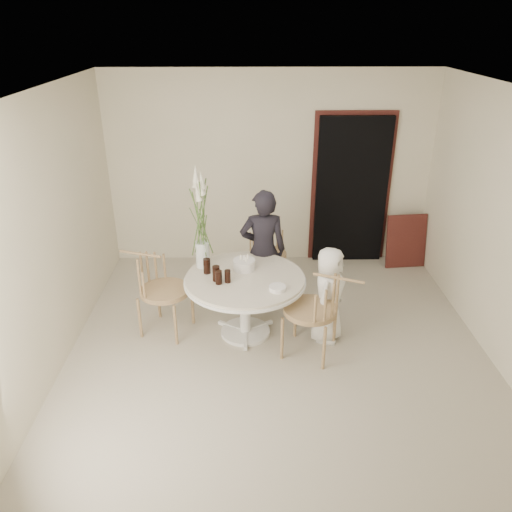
{
  "coord_description": "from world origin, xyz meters",
  "views": [
    {
      "loc": [
        -0.31,
        -4.53,
        3.28
      ],
      "look_at": [
        -0.23,
        0.3,
        0.96
      ],
      "focal_mm": 35.0,
      "sensor_mm": 36.0,
      "label": 1
    }
  ],
  "objects_px": {
    "flower_vase": "(201,221)",
    "chair_left": "(153,281)",
    "girl": "(263,251)",
    "boy": "(328,295)",
    "chair_right": "(324,304)",
    "chair_far": "(266,245)",
    "table": "(245,286)",
    "birthday_cake": "(244,265)"
  },
  "relations": [
    {
      "from": "chair_far",
      "to": "chair_left",
      "type": "bearing_deg",
      "value": -148.85
    },
    {
      "from": "chair_right",
      "to": "chair_left",
      "type": "bearing_deg",
      "value": -83.55
    },
    {
      "from": "table",
      "to": "chair_left",
      "type": "bearing_deg",
      "value": 173.13
    },
    {
      "from": "table",
      "to": "girl",
      "type": "xyz_separation_m",
      "value": [
        0.22,
        0.61,
        0.14
      ]
    },
    {
      "from": "flower_vase",
      "to": "chair_left",
      "type": "bearing_deg",
      "value": -165.52
    },
    {
      "from": "chair_far",
      "to": "girl",
      "type": "xyz_separation_m",
      "value": [
        -0.06,
        -0.62,
        0.21
      ]
    },
    {
      "from": "girl",
      "to": "boy",
      "type": "relative_size",
      "value": 1.37
    },
    {
      "from": "boy",
      "to": "flower_vase",
      "type": "xyz_separation_m",
      "value": [
        -1.38,
        0.36,
        0.73
      ]
    },
    {
      "from": "flower_vase",
      "to": "table",
      "type": "bearing_deg",
      "value": -29.37
    },
    {
      "from": "chair_far",
      "to": "birthday_cake",
      "type": "xyz_separation_m",
      "value": [
        -0.28,
        -1.05,
        0.24
      ]
    },
    {
      "from": "chair_left",
      "to": "girl",
      "type": "xyz_separation_m",
      "value": [
        1.24,
        0.48,
        0.14
      ]
    },
    {
      "from": "chair_right",
      "to": "chair_far",
      "type": "bearing_deg",
      "value": -139.32
    },
    {
      "from": "table",
      "to": "flower_vase",
      "type": "bearing_deg",
      "value": 150.63
    },
    {
      "from": "chair_far",
      "to": "boy",
      "type": "distance_m",
      "value": 1.47
    },
    {
      "from": "chair_right",
      "to": "table",
      "type": "bearing_deg",
      "value": -94.46
    },
    {
      "from": "chair_left",
      "to": "birthday_cake",
      "type": "relative_size",
      "value": 3.92
    },
    {
      "from": "table",
      "to": "flower_vase",
      "type": "distance_m",
      "value": 0.86
    },
    {
      "from": "chair_right",
      "to": "boy",
      "type": "height_order",
      "value": "boy"
    },
    {
      "from": "chair_far",
      "to": "birthday_cake",
      "type": "distance_m",
      "value": 1.12
    },
    {
      "from": "table",
      "to": "girl",
      "type": "relative_size",
      "value": 0.88
    },
    {
      "from": "chair_far",
      "to": "chair_right",
      "type": "bearing_deg",
      "value": -81.5
    },
    {
      "from": "table",
      "to": "boy",
      "type": "relative_size",
      "value": 1.21
    },
    {
      "from": "table",
      "to": "boy",
      "type": "xyz_separation_m",
      "value": [
        0.91,
        -0.1,
        -0.06
      ]
    },
    {
      "from": "table",
      "to": "chair_left",
      "type": "distance_m",
      "value": 1.03
    },
    {
      "from": "boy",
      "to": "flower_vase",
      "type": "height_order",
      "value": "flower_vase"
    },
    {
      "from": "boy",
      "to": "birthday_cake",
      "type": "relative_size",
      "value": 4.51
    },
    {
      "from": "chair_right",
      "to": "birthday_cake",
      "type": "relative_size",
      "value": 4.0
    },
    {
      "from": "chair_far",
      "to": "flower_vase",
      "type": "xyz_separation_m",
      "value": [
        -0.75,
        -0.97,
        0.73
      ]
    },
    {
      "from": "chair_right",
      "to": "birthday_cake",
      "type": "height_order",
      "value": "chair_right"
    },
    {
      "from": "chair_far",
      "to": "chair_left",
      "type": "relative_size",
      "value": 0.89
    },
    {
      "from": "birthday_cake",
      "to": "boy",
      "type": "bearing_deg",
      "value": -16.95
    },
    {
      "from": "girl",
      "to": "table",
      "type": "bearing_deg",
      "value": 68.48
    },
    {
      "from": "table",
      "to": "boy",
      "type": "distance_m",
      "value": 0.91
    },
    {
      "from": "table",
      "to": "chair_far",
      "type": "relative_size",
      "value": 1.56
    },
    {
      "from": "chair_left",
      "to": "boy",
      "type": "bearing_deg",
      "value": -77.64
    },
    {
      "from": "girl",
      "to": "boy",
      "type": "xyz_separation_m",
      "value": [
        0.69,
        -0.71,
        -0.21
      ]
    },
    {
      "from": "girl",
      "to": "chair_left",
      "type": "bearing_deg",
      "value": 19.34
    },
    {
      "from": "boy",
      "to": "flower_vase",
      "type": "relative_size",
      "value": 0.94
    },
    {
      "from": "girl",
      "to": "boy",
      "type": "distance_m",
      "value": 1.01
    },
    {
      "from": "chair_right",
      "to": "flower_vase",
      "type": "bearing_deg",
      "value": -95.22
    },
    {
      "from": "chair_far",
      "to": "chair_left",
      "type": "distance_m",
      "value": 1.71
    },
    {
      "from": "table",
      "to": "girl",
      "type": "height_order",
      "value": "girl"
    }
  ]
}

